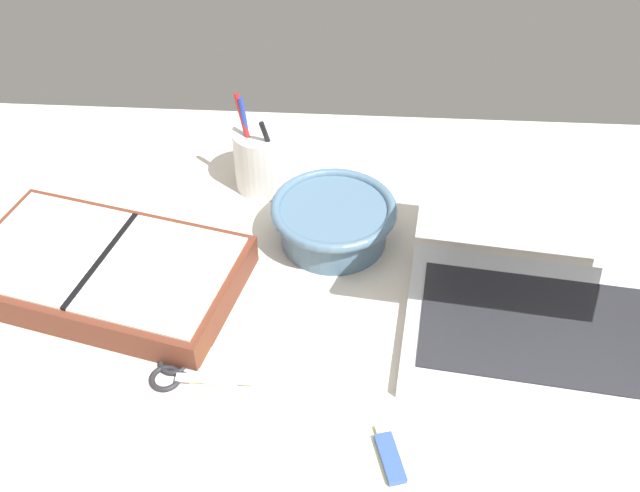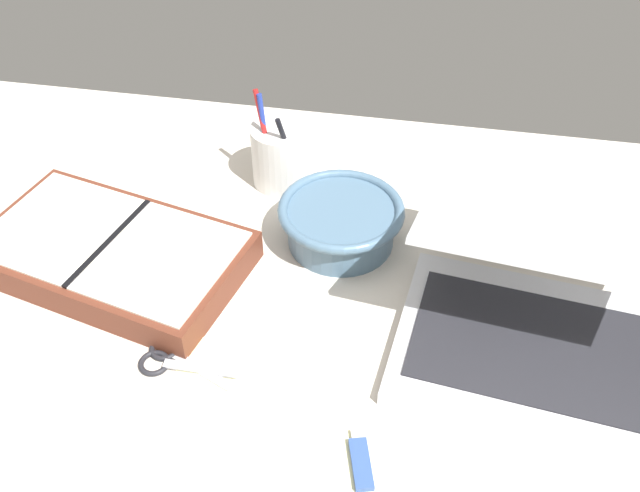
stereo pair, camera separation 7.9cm
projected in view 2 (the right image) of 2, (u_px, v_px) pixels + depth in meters
desk_top at (298, 329)px, 92.33cm from camera, size 140.00×100.00×2.00cm
laptop at (538, 309)px, 86.36cm from camera, size 35.72×35.97×18.12cm
bowl at (341, 222)px, 100.84cm from camera, size 17.90×17.90×6.55cm
pen_cup at (281, 155)px, 110.31cm from camera, size 9.31×9.31×16.38cm
planner at (112, 254)px, 97.87cm from camera, size 39.66×28.61×4.84cm
scissors at (169, 359)px, 87.05cm from camera, size 12.46×6.76×0.80cm
paper_sheet_front at (271, 428)px, 80.24cm from camera, size 29.64×34.96×0.16cm
usb_drive at (361, 462)px, 76.57cm from camera, size 3.58×7.36×1.00cm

